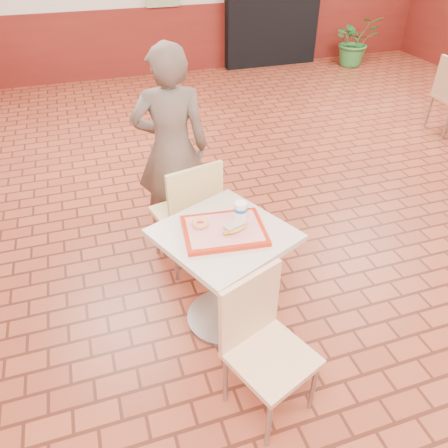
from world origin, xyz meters
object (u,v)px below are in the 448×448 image
object	(u,v)px
serving_tray	(224,231)
long_john_donut	(235,228)
paper_cup	(241,210)
customer	(172,149)
main_table	(224,263)
chair_main_back	(189,210)
potted_plant	(355,41)
chair_main_front	(263,341)
ring_donut	(200,223)

from	to	relation	value
serving_tray	long_john_donut	size ratio (longest dim) A/B	2.77
long_john_donut	paper_cup	size ratio (longest dim) A/B	1.75
customer	main_table	bearing A→B (deg)	102.53
long_john_donut	customer	bearing A→B (deg)	96.49
chair_main_back	potted_plant	distance (m)	5.80
main_table	chair_main_front	bearing A→B (deg)	-89.32
chair_main_front	paper_cup	size ratio (longest dim) A/B	8.66
main_table	chair_main_front	distance (m)	0.60
chair_main_front	paper_cup	bearing A→B (deg)	58.56
main_table	serving_tray	xyz separation A→B (m)	(0.00, 0.00, 0.25)
chair_main_front	customer	distance (m)	1.65
chair_main_front	long_john_donut	bearing A→B (deg)	64.36
chair_main_back	serving_tray	xyz separation A→B (m)	(0.06, -0.60, 0.24)
chair_main_front	potted_plant	distance (m)	6.68
chair_main_back	ring_donut	xyz separation A→B (m)	(-0.06, -0.53, 0.27)
paper_cup	potted_plant	world-z (taller)	paper_cup
customer	ring_donut	distance (m)	0.95
serving_tray	paper_cup	bearing A→B (deg)	32.94
chair_main_front	ring_donut	xyz separation A→B (m)	(-0.13, 0.67, 0.30)
long_john_donut	potted_plant	distance (m)	6.22
main_table	paper_cup	distance (m)	0.35
chair_main_front	long_john_donut	world-z (taller)	chair_main_front
chair_main_front	main_table	bearing A→B (deg)	69.40
customer	ring_donut	xyz separation A→B (m)	(-0.05, -0.95, -0.01)
customer	long_john_donut	world-z (taller)	customer
main_table	customer	world-z (taller)	customer
long_john_donut	serving_tray	bearing A→B (deg)	141.31
chair_main_back	ring_donut	distance (m)	0.60
customer	paper_cup	world-z (taller)	customer
ring_donut	paper_cup	distance (m)	0.25
ring_donut	paper_cup	bearing A→B (deg)	2.96
customer	potted_plant	bearing A→B (deg)	-127.87
customer	paper_cup	xyz separation A→B (m)	(0.20, -0.94, 0.02)
chair_main_front	ring_donut	world-z (taller)	chair_main_front
paper_cup	customer	bearing A→B (deg)	102.04
chair_main_front	potted_plant	size ratio (longest dim) A/B	1.02
chair_main_front	customer	world-z (taller)	customer
ring_donut	long_john_donut	bearing A→B (deg)	-33.07
chair_main_front	serving_tray	bearing A→B (deg)	69.40
main_table	potted_plant	world-z (taller)	potted_plant
potted_plant	paper_cup	bearing A→B (deg)	-128.66
chair_main_back	paper_cup	world-z (taller)	chair_main_back
ring_donut	paper_cup	xyz separation A→B (m)	(0.25, 0.01, 0.03)
main_table	chair_main_front	size ratio (longest dim) A/B	0.86
main_table	potted_plant	size ratio (longest dim) A/B	0.88
customer	long_john_donut	size ratio (longest dim) A/B	9.24
chair_main_front	paper_cup	xyz separation A→B (m)	(0.12, 0.68, 0.33)
customer	paper_cup	bearing A→B (deg)	110.59
customer	serving_tray	world-z (taller)	customer
main_table	ring_donut	world-z (taller)	ring_donut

